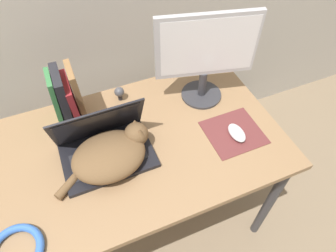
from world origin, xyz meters
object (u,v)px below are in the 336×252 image
Objects in this scene: book_row at (67,97)px; computer_mouse at (237,133)px; laptop at (105,146)px; cat at (112,154)px; webcam at (119,92)px; external_monitor at (206,55)px; cable_coil at (15,251)px.

computer_mouse is at bearing -31.45° from book_row.
laptop is at bearing -71.31° from book_row.
computer_mouse is 0.72m from book_row.
webcam is at bearing 68.74° from cat.
cat is 1.55× the size of book_row.
cat is (0.01, -0.05, 0.01)m from laptop.
cat is 3.90× the size of computer_mouse.
external_monitor is 1.64× the size of book_row.
webcam is (0.22, 0.02, -0.08)m from book_row.
webcam is at bearing 46.57° from cable_coil.
webcam is at bearing 62.94° from laptop.
webcam is at bearing 6.18° from book_row.
computer_mouse is 0.40× the size of book_row.
book_row is (-0.08, 0.25, 0.07)m from laptop.
cable_coil is at bearing -171.12° from computer_mouse.
laptop is at bearing -163.32° from external_monitor.
computer_mouse is 0.56m from webcam.
cable_coil is (-0.87, -0.41, -0.22)m from external_monitor.
external_monitor is 0.61m from book_row.
book_row reaches higher than cat.
webcam reaches higher than computer_mouse.
computer_mouse is 0.57× the size of cable_coil.
computer_mouse reaches higher than cable_coil.
book_row is (-0.59, 0.10, -0.12)m from external_monitor.
laptop is at bearing -117.06° from webcam.
webcam is (0.14, 0.27, -0.00)m from laptop.
cat is 0.35m from webcam.
external_monitor is (0.50, 0.15, 0.19)m from laptop.
external_monitor is 0.99m from cable_coil.
webcam is at bearing 134.18° from computer_mouse.
external_monitor reaches higher than webcam.
cat is 5.68× the size of webcam.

